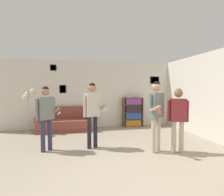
# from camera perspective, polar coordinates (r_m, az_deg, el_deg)

# --- Properties ---
(ground_plane) EXTENTS (20.00, 20.00, 0.00)m
(ground_plane) POSITION_cam_1_polar(r_m,az_deg,el_deg) (3.21, 5.86, -26.37)
(ground_plane) COLOR gray
(wall_back) EXTENTS (8.66, 0.08, 2.70)m
(wall_back) POSITION_cam_1_polar(r_m,az_deg,el_deg) (7.18, -4.89, 1.29)
(wall_back) COLOR silver
(wall_back) RESTS_ON ground_plane
(wall_right) EXTENTS (0.06, 6.84, 2.70)m
(wall_right) POSITION_cam_1_polar(r_m,az_deg,el_deg) (6.32, 27.68, 0.68)
(wall_right) COLOR silver
(wall_right) RESTS_ON ground_plane
(couch) EXTENTS (1.94, 0.80, 0.88)m
(couch) POSITION_cam_1_polar(r_m,az_deg,el_deg) (6.85, -15.37, -7.86)
(couch) COLOR brown
(couch) RESTS_ON ground_plane
(bookshelf) EXTENTS (0.81, 0.30, 1.20)m
(bookshelf) POSITION_cam_1_polar(r_m,az_deg,el_deg) (7.35, 6.81, -4.59)
(bookshelf) COLOR brown
(bookshelf) RESTS_ON ground_plane
(floor_lamp) EXTENTS (0.40, 0.43, 1.56)m
(floor_lamp) POSITION_cam_1_polar(r_m,az_deg,el_deg) (6.74, -25.65, -0.47)
(floor_lamp) COLOR #ADA89E
(floor_lamp) RESTS_ON ground_plane
(person_player_foreground_left) EXTENTS (0.59, 0.36, 1.63)m
(person_player_foreground_left) POSITION_cam_1_polar(r_m,az_deg,el_deg) (4.67, -20.77, -4.20)
(person_player_foreground_left) COLOR #2D334C
(person_player_foreground_left) RESTS_ON ground_plane
(person_player_foreground_center) EXTENTS (0.58, 0.41, 1.73)m
(person_player_foreground_center) POSITION_cam_1_polar(r_m,az_deg,el_deg) (4.62, -6.48, -3.27)
(person_player_foreground_center) COLOR black
(person_player_foreground_center) RESTS_ON ground_plane
(person_watcher_holding_cup) EXTENTS (0.46, 0.56, 1.76)m
(person_watcher_holding_cup) POSITION_cam_1_polar(r_m,az_deg,el_deg) (4.43, 14.27, -3.31)
(person_watcher_holding_cup) COLOR #B7AD99
(person_watcher_holding_cup) RESTS_ON ground_plane
(person_spectator_near_bookshelf) EXTENTS (0.47, 0.31, 1.59)m
(person_spectator_near_bookshelf) POSITION_cam_1_polar(r_m,az_deg,el_deg) (4.57, 20.76, -4.84)
(person_spectator_near_bookshelf) COLOR #B7AD99
(person_spectator_near_bookshelf) RESTS_ON ground_plane
(bottle_on_floor) EXTENTS (0.06, 0.06, 0.22)m
(bottle_on_floor) POSITION_cam_1_polar(r_m,az_deg,el_deg) (6.19, -19.41, -11.02)
(bottle_on_floor) COLOR black
(bottle_on_floor) RESTS_ON ground_plane
(drinking_cup) EXTENTS (0.08, 0.08, 0.10)m
(drinking_cup) POSITION_cam_1_polar(r_m,az_deg,el_deg) (7.24, 5.47, 0.47)
(drinking_cup) COLOR white
(drinking_cup) RESTS_ON bookshelf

